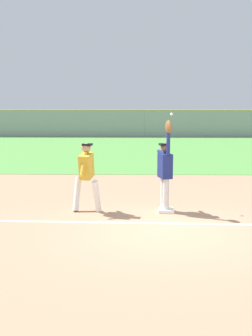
{
  "coord_description": "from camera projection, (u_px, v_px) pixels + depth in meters",
  "views": [
    {
      "loc": [
        -0.7,
        -9.35,
        2.85
      ],
      "look_at": [
        -0.91,
        1.93,
        1.05
      ],
      "focal_mm": 48.52,
      "sensor_mm": 36.0,
      "label": 1
    }
  ],
  "objects": [
    {
      "name": "parked_car_black",
      "position": [
        100.0,
        124.0,
        35.1
      ],
      "size": [
        4.52,
        2.35,
        1.25
      ],
      "rotation": [
        0.0,
        0.0,
        -0.07
      ],
      "color": "black",
      "rests_on": "ground_plane"
    },
    {
      "name": "outfield_grass",
      "position": [
        148.0,
        150.0,
        24.15
      ],
      "size": [
        51.91,
        15.44,
        0.01
      ],
      "primitive_type": "cube",
      "color": "#549342",
      "rests_on": "ground_plane"
    },
    {
      "name": "parked_car_tan",
      "position": [
        20.0,
        124.0,
        34.93
      ],
      "size": [
        4.52,
        2.36,
        1.25
      ],
      "rotation": [
        0.0,
        0.0,
        -0.07
      ],
      "color": "tan",
      "rests_on": "ground_plane"
    },
    {
      "name": "fielder",
      "position": [
        165.0,
        167.0,
        11.12
      ],
      "size": [
        0.36,
        0.89,
        2.28
      ],
      "rotation": [
        0.0,
        0.0,
        3.4
      ],
      "color": "silver",
      "rests_on": "ground_plane"
    },
    {
      "name": "baseball",
      "position": [
        172.0,
        114.0,
        11.29
      ],
      "size": [
        0.07,
        0.07,
        0.07
      ],
      "primitive_type": "sphere",
      "color": "white"
    },
    {
      "name": "first_base",
      "position": [
        166.0,
        210.0,
        11.25
      ],
      "size": [
        0.4,
        0.4,
        0.08
      ],
      "primitive_type": "cube",
      "rotation": [
        0.0,
        0.0,
        -0.04
      ],
      "color": "white",
      "rests_on": "ground_plane"
    },
    {
      "name": "outfield_fence",
      "position": [
        145.0,
        123.0,
        31.62
      ],
      "size": [
        51.99,
        0.08,
        1.9
      ],
      "color": "#93999E",
      "rests_on": "ground_plane"
    },
    {
      "name": "ground_plane",
      "position": [
        167.0,
        231.0,
        9.67
      ],
      "size": [
        71.96,
        71.96,
        0.0
      ],
      "primitive_type": "plane",
      "color": "tan"
    },
    {
      "name": "parked_car_green",
      "position": [
        248.0,
        124.0,
        35.49
      ],
      "size": [
        4.5,
        2.32,
        1.25
      ],
      "rotation": [
        0.0,
        0.0,
        -0.06
      ],
      "color": "#1E6B33",
      "rests_on": "ground_plane"
    },
    {
      "name": "runner",
      "position": [
        86.0,
        172.0,
        11.12
      ],
      "size": [
        0.75,
        0.84,
        1.72
      ],
      "rotation": [
        0.0,
        0.0,
        -0.2
      ],
      "color": "white",
      "rests_on": "ground_plane"
    },
    {
      "name": "parked_car_silver",
      "position": [
        177.0,
        124.0,
        35.32
      ],
      "size": [
        4.45,
        2.21,
        1.25
      ],
      "rotation": [
        0.0,
        0.0,
        -0.03
      ],
      "color": "#B7B7BC",
      "rests_on": "ground_plane"
    }
  ]
}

